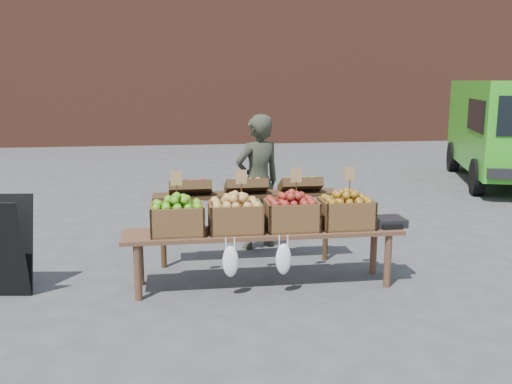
{
  "coord_description": "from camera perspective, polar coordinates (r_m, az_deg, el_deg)",
  "views": [
    {
      "loc": [
        -1.84,
        -5.02,
        2.0
      ],
      "look_at": [
        -0.99,
        0.77,
        0.85
      ],
      "focal_mm": 40.0,
      "sensor_mm": 36.0,
      "label": 1
    }
  ],
  "objects": [
    {
      "name": "back_table",
      "position": [
        6.24,
        -1.01,
        -2.61
      ],
      "size": [
        2.1,
        0.44,
        1.04
      ],
      "primitive_type": null,
      "color": "#3A2714",
      "rests_on": "ground"
    },
    {
      "name": "crate_green_apples",
      "position": [
        5.7,
        8.99,
        -2.11
      ],
      "size": [
        0.5,
        0.4,
        0.28
      ],
      "primitive_type": null,
      "color": "#9D6A17",
      "rests_on": "display_bench"
    },
    {
      "name": "crate_golden_apples",
      "position": [
        5.44,
        -7.86,
        -2.69
      ],
      "size": [
        0.5,
        0.4,
        0.28
      ],
      "primitive_type": null,
      "color": "#3F8015",
      "rests_on": "display_bench"
    },
    {
      "name": "display_bench",
      "position": [
        5.62,
        0.74,
        -6.63
      ],
      "size": [
        2.7,
        0.56,
        0.57
      ],
      "primitive_type": null,
      "color": "#523422",
      "rests_on": "ground"
    },
    {
      "name": "crate_red_apples",
      "position": [
        5.56,
        3.56,
        -2.32
      ],
      "size": [
        0.5,
        0.4,
        0.28
      ],
      "primitive_type": null,
      "color": "maroon",
      "rests_on": "display_bench"
    },
    {
      "name": "crate_russet_pears",
      "position": [
        5.47,
        -2.09,
        -2.52
      ],
      "size": [
        0.5,
        0.4,
        0.28
      ],
      "primitive_type": null,
      "color": "gold",
      "rests_on": "display_bench"
    },
    {
      "name": "vendor",
      "position": [
        6.79,
        0.2,
        0.99
      ],
      "size": [
        0.69,
        0.58,
        1.61
      ],
      "primitive_type": "imported",
      "rotation": [
        0.0,
        0.0,
        3.53
      ],
      "color": "#2F3224",
      "rests_on": "ground"
    },
    {
      "name": "weighing_scale",
      "position": [
        5.86,
        12.93,
        -2.89
      ],
      "size": [
        0.34,
        0.3,
        0.08
      ],
      "primitive_type": "cube",
      "color": "black",
      "rests_on": "display_bench"
    },
    {
      "name": "ground",
      "position": [
        5.71,
        11.23,
        -9.61
      ],
      "size": [
        80.0,
        80.0,
        0.0
      ],
      "primitive_type": "plane",
      "color": "#434346"
    }
  ]
}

